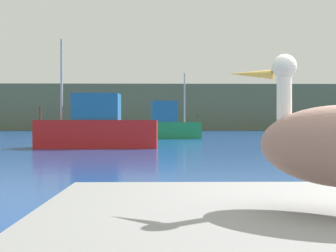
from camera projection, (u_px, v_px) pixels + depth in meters
The scene contains 4 objects.
hillside_backdrop at pixel (170, 108), 78.72m from camera, with size 140.00×11.98×8.06m, color #5B664C.
fishing_boat_green at pixel (163, 125), 33.77m from camera, with size 6.26×2.71×5.27m.
fishing_boat_blue at pixel (100, 126), 43.50m from camera, with size 6.42×3.60×3.69m.
fishing_boat_red at pixel (97, 127), 21.12m from camera, with size 5.98×1.81×5.41m.
Camera 1 is at (-1.59, -2.93, 1.21)m, focal length 45.36 mm.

